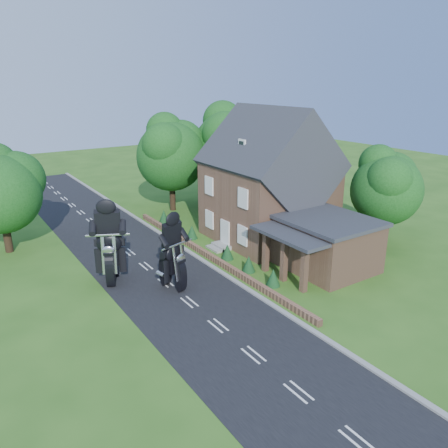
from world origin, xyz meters
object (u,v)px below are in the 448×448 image
house (269,184)px  annex (325,243)px  motorcycle_lead (173,277)px  motorcycle_follow (112,270)px  garden_wall (208,255)px

house → annex: house is taller
house → motorcycle_lead: (-10.44, -3.97, -3.61)m
house → motorcycle_follow: bearing=-175.5°
motorcycle_follow → garden_wall: bearing=-153.1°
house → annex: size_ratio=1.45×
garden_wall → motorcycle_lead: bearing=-145.1°
garden_wall → house: 7.52m
house → motorcycle_lead: house is taller
annex → motorcycle_follow: (-12.55, 5.76, -0.96)m
garden_wall → motorcycle_follow: bearing=-179.7°
annex → motorcycle_lead: (-9.82, 2.83, -1.04)m
garden_wall → house: size_ratio=2.15×
motorcycle_follow → motorcycle_lead: bearing=159.6°
house → motorcycle_lead: size_ratio=6.54×
house → motorcycle_lead: 11.74m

